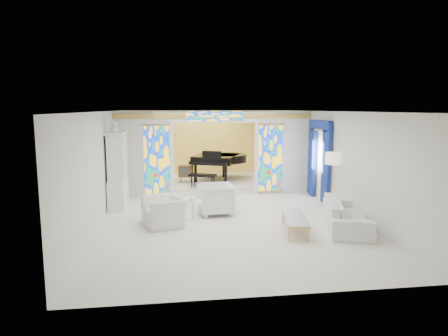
{
  "coord_description": "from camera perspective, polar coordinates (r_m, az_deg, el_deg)",
  "views": [
    {
      "loc": [
        -1.56,
        -12.08,
        3.09
      ],
      "look_at": [
        0.1,
        0.2,
        1.23
      ],
      "focal_mm": 32.0,
      "sensor_mm": 36.0,
      "label": 1
    }
  ],
  "objects": [
    {
      "name": "gold_curtain_back",
      "position": [
        18.1,
        -2.73,
        3.47
      ],
      "size": [
        6.7,
        0.1,
        2.9
      ],
      "primitive_type": "cube",
      "color": "gold",
      "rests_on": "wall_back"
    },
    {
      "name": "china_cabinet",
      "position": [
        12.93,
        -14.97,
        -0.31
      ],
      "size": [
        0.56,
        1.46,
        2.72
      ],
      "color": "white",
      "rests_on": "floor"
    },
    {
      "name": "blue_drapes",
      "position": [
        13.79,
        13.44,
        1.99
      ],
      "size": [
        0.14,
        1.85,
        2.65
      ],
      "color": "navy",
      "rests_on": "wall_right"
    },
    {
      "name": "side_table",
      "position": [
        11.22,
        -4.49,
        -5.58
      ],
      "size": [
        0.54,
        0.54,
        0.55
      ],
      "rotation": [
        0.0,
        0.0,
        0.27
      ],
      "color": "white",
      "rests_on": "floor"
    },
    {
      "name": "wall_right",
      "position": [
        13.19,
        14.93,
        1.31
      ],
      "size": [
        0.02,
        12.0,
        3.0
      ],
      "primitive_type": "cube",
      "color": "silver",
      "rests_on": "floor"
    },
    {
      "name": "alcove_platform",
      "position": [
        16.53,
        -2.15,
        -1.94
      ],
      "size": [
        6.8,
        3.8,
        0.18
      ],
      "primitive_type": "cube",
      "color": "silver",
      "rests_on": "floor"
    },
    {
      "name": "stained_glass_transom",
      "position": [
        14.06,
        -1.33,
        7.42
      ],
      "size": [
        2.0,
        0.04,
        0.34
      ],
      "primitive_type": "cube",
      "color": "gold",
      "rests_on": "partition_wall"
    },
    {
      "name": "sofa",
      "position": [
        10.91,
        17.11,
        -6.31
      ],
      "size": [
        1.67,
        2.7,
        0.74
      ],
      "primitive_type": "imported",
      "rotation": [
        0.0,
        0.0,
        1.28
      ],
      "color": "white",
      "rests_on": "floor"
    },
    {
      "name": "wall_front",
      "position": [
        6.47,
        6.54,
        -5.75
      ],
      "size": [
        7.0,
        0.02,
        3.0
      ],
      "primitive_type": "cube",
      "color": "silver",
      "rests_on": "floor"
    },
    {
      "name": "ceiling",
      "position": [
        12.18,
        -0.34,
        8.1
      ],
      "size": [
        7.0,
        12.0,
        0.02
      ],
      "primitive_type": "cube",
      "color": "white",
      "rests_on": "wall_back"
    },
    {
      "name": "armchair_right",
      "position": [
        11.73,
        -1.2,
        -4.47
      ],
      "size": [
        1.07,
        1.04,
        0.91
      ],
      "primitive_type": "imported",
      "rotation": [
        0.0,
        0.0,
        -1.49
      ],
      "color": "silver",
      "rests_on": "floor"
    },
    {
      "name": "armchair_left",
      "position": [
        10.79,
        -8.45,
        -6.13
      ],
      "size": [
        1.32,
        1.42,
        0.75
      ],
      "primitive_type": "imported",
      "rotation": [
        0.0,
        0.0,
        -1.26
      ],
      "color": "white",
      "rests_on": "floor"
    },
    {
      "name": "wall_back",
      "position": [
        18.21,
        -2.76,
        3.51
      ],
      "size": [
        7.0,
        0.02,
        3.0
      ],
      "primitive_type": "cube",
      "color": "silver",
      "rests_on": "floor"
    },
    {
      "name": "stained_glass_right",
      "position": [
        14.53,
        6.67,
        1.39
      ],
      "size": [
        0.9,
        0.04,
        2.4
      ],
      "primitive_type": "cube",
      "color": "gold",
      "rests_on": "partition_wall"
    },
    {
      "name": "coffee_table",
      "position": [
        10.29,
        10.1,
        -7.02
      ],
      "size": [
        0.86,
        1.81,
        0.39
      ],
      "rotation": [
        0.0,
        0.0,
        -0.19
      ],
      "color": "white",
      "rests_on": "floor"
    },
    {
      "name": "tv_console",
      "position": [
        15.96,
        -5.46,
        -0.46
      ],
      "size": [
        0.63,
        0.49,
        0.66
      ],
      "rotation": [
        0.0,
        0.0,
        -0.2
      ],
      "color": "#54321E",
      "rests_on": "alcove_platform"
    },
    {
      "name": "wall_left",
      "position": [
        12.34,
        -16.68,
        0.76
      ],
      "size": [
        0.02,
        12.0,
        3.0
      ],
      "primitive_type": "cube",
      "color": "silver",
      "rests_on": "floor"
    },
    {
      "name": "floor",
      "position": [
        12.56,
        -0.33,
        -5.71
      ],
      "size": [
        12.0,
        12.0,
        0.0
      ],
      "primitive_type": "plane",
      "color": "silver",
      "rests_on": "ground"
    },
    {
      "name": "chandelier",
      "position": [
        16.18,
        -1.46,
        6.61
      ],
      "size": [
        0.48,
        0.48,
        0.3
      ],
      "primitive_type": "cylinder",
      "color": "#C68B45",
      "rests_on": "ceiling"
    },
    {
      "name": "grand_piano",
      "position": [
        16.41,
        -0.48,
        1.29
      ],
      "size": [
        2.77,
        3.23,
        1.25
      ],
      "rotation": [
        0.0,
        0.0,
        -0.42
      ],
      "color": "black",
      "rests_on": "alcove_platform"
    },
    {
      "name": "floor_lamp",
      "position": [
        12.25,
        15.24,
        0.94
      ],
      "size": [
        0.52,
        0.52,
        1.8
      ],
      "rotation": [
        0.0,
        0.0,
        -0.22
      ],
      "color": "#C68B45",
      "rests_on": "floor"
    },
    {
      "name": "stained_glass_left",
      "position": [
        14.09,
        -9.55,
        1.11
      ],
      "size": [
        0.9,
        0.04,
        2.4
      ],
      "primitive_type": "cube",
      "color": "gold",
      "rests_on": "partition_wall"
    },
    {
      "name": "vase",
      "position": [
        11.16,
        -4.5,
        -4.15
      ],
      "size": [
        0.23,
        0.23,
        0.19
      ],
      "primitive_type": "imported",
      "rotation": [
        0.0,
        0.0,
        -0.28
      ],
      "color": "silver",
      "rests_on": "side_table"
    },
    {
      "name": "partition_wall",
      "position": [
        14.23,
        -1.37,
        2.73
      ],
      "size": [
        7.0,
        0.22,
        3.0
      ],
      "color": "silver",
      "rests_on": "floor"
    }
  ]
}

